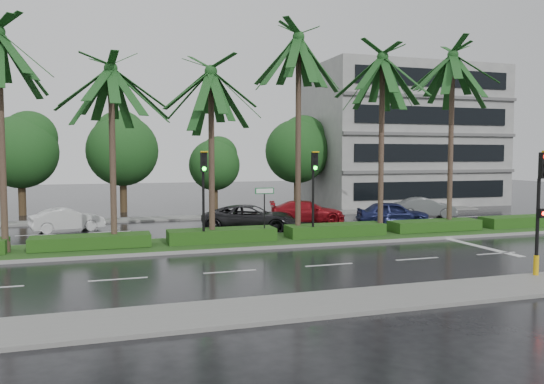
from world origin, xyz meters
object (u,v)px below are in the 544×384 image
object	(u,v)px
street_sign	(264,201)
car_grey	(425,207)
car_red	(307,212)
car_darkgrey	(251,218)
signal_median_left	(204,184)
car_blue	(393,213)
signal_near	(540,208)
car_white	(67,220)

from	to	relation	value
street_sign	car_grey	bearing A→B (deg)	27.84
street_sign	car_red	size ratio (longest dim) A/B	0.54
car_darkgrey	car_grey	world-z (taller)	car_darkgrey
car_darkgrey	car_grey	distance (m)	13.84
signal_median_left	car_grey	world-z (taller)	signal_median_left
car_darkgrey	car_blue	distance (m)	9.00
signal_median_left	street_sign	world-z (taller)	signal_median_left
street_sign	car_grey	world-z (taller)	street_sign
signal_median_left	car_grey	bearing A→B (deg)	24.02
signal_near	street_sign	size ratio (longest dim) A/B	1.68
street_sign	car_blue	world-z (taller)	street_sign
signal_median_left	car_grey	xyz separation A→B (m)	(17.00, 7.58, -2.32)
signal_median_left	signal_near	bearing A→B (deg)	-44.09
signal_near	car_grey	size ratio (longest dim) A/B	1.06
street_sign	car_darkgrey	distance (m)	4.58
car_white	car_blue	xyz separation A→B (m)	(18.92, -3.46, 0.09)
car_darkgrey	car_red	world-z (taller)	car_darkgrey
car_darkgrey	car_blue	bearing A→B (deg)	-68.51
signal_near	car_grey	world-z (taller)	signal_near
car_blue	signal_median_left	bearing A→B (deg)	124.75
signal_median_left	street_sign	bearing A→B (deg)	3.47
signal_near	car_blue	world-z (taller)	signal_near
street_sign	car_white	world-z (taller)	street_sign
car_darkgrey	car_grey	bearing A→B (deg)	-54.47
signal_median_left	car_white	distance (m)	10.36
street_sign	car_blue	bearing A→B (deg)	23.53
car_red	car_blue	xyz separation A→B (m)	(4.50, -2.94, 0.05)
signal_median_left	car_darkgrey	xyz separation A→B (m)	(3.50, 4.52, -2.24)
street_sign	signal_median_left	bearing A→B (deg)	-176.53
car_blue	car_white	bearing A→B (deg)	95.33
car_white	car_blue	bearing A→B (deg)	-114.98
signal_median_left	car_blue	world-z (taller)	signal_median_left
street_sign	car_blue	size ratio (longest dim) A/B	0.59
signal_median_left	car_blue	size ratio (longest dim) A/B	1.00
car_grey	car_white	bearing A→B (deg)	108.07
car_blue	signal_near	bearing A→B (deg)	-174.43
signal_near	signal_median_left	distance (m)	13.93
car_white	car_red	distance (m)	14.43
car_white	signal_near	bearing A→B (deg)	-151.39
car_grey	car_blue	bearing A→B (deg)	144.46
car_red	car_grey	xyz separation A→B (m)	(9.00, 0.32, -0.02)
signal_near	car_white	world-z (taller)	signal_near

